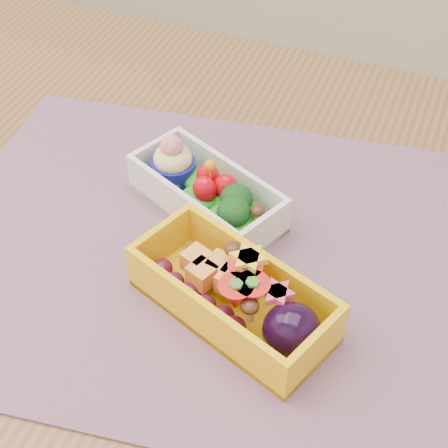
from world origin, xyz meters
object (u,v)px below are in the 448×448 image
at_px(bento_yellow, 236,295).
at_px(placemat, 215,252).
at_px(bento_white, 206,192).
at_px(table, 185,294).

bearing_deg(bento_yellow, placemat, 146.32).
xyz_separation_m(placemat, bento_yellow, (0.05, -0.07, 0.03)).
bearing_deg(bento_white, table, -80.14).
relative_size(table, bento_white, 6.42).
relative_size(bento_white, bento_yellow, 0.90).
bearing_deg(bento_white, bento_yellow, -32.48).
bearing_deg(bento_yellow, table, 159.66).
xyz_separation_m(bento_white, bento_yellow, (0.08, -0.12, 0.00)).
bearing_deg(table, bento_yellow, -41.11).
relative_size(table, placemat, 2.12).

